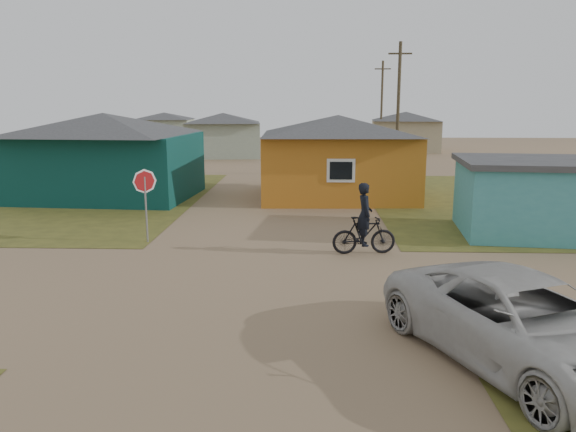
# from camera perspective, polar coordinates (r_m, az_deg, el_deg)

# --- Properties ---
(ground) EXTENTS (120.00, 120.00, 0.00)m
(ground) POSITION_cam_1_polar(r_m,az_deg,el_deg) (13.54, -2.89, -7.94)
(ground) COLOR #896D4F
(house_teal) EXTENTS (8.93, 7.08, 4.00)m
(house_teal) POSITION_cam_1_polar(r_m,az_deg,el_deg) (28.04, -18.08, 5.96)
(house_teal) COLOR #093632
(house_teal) RESTS_ON ground
(house_yellow) EXTENTS (7.72, 6.76, 3.90)m
(house_yellow) POSITION_cam_1_polar(r_m,az_deg,el_deg) (26.86, 5.06, 6.15)
(house_yellow) COLOR #B96D1C
(house_yellow) RESTS_ON ground
(shed_turquoise) EXTENTS (6.71, 4.93, 2.60)m
(shed_turquoise) POSITION_cam_1_polar(r_m,az_deg,el_deg) (21.19, 25.34, 1.74)
(shed_turquoise) COLOR teal
(shed_turquoise) RESTS_ON ground
(house_pale_west) EXTENTS (7.04, 6.15, 3.60)m
(house_pale_west) POSITION_cam_1_polar(r_m,az_deg,el_deg) (47.33, -6.59, 8.26)
(house_pale_west) COLOR #96A28B
(house_pale_west) RESTS_ON ground
(house_beige_east) EXTENTS (6.95, 6.05, 3.60)m
(house_beige_east) POSITION_cam_1_polar(r_m,az_deg,el_deg) (53.51, 11.82, 8.47)
(house_beige_east) COLOR tan
(house_beige_east) RESTS_ON ground
(house_pale_north) EXTENTS (6.28, 5.81, 3.40)m
(house_pale_north) POSITION_cam_1_polar(r_m,az_deg,el_deg) (60.70, -12.42, 8.69)
(house_pale_north) COLOR #96A28B
(house_pale_north) RESTS_ON ground
(utility_pole_near) EXTENTS (1.40, 0.20, 8.00)m
(utility_pole_near) POSITION_cam_1_polar(r_m,az_deg,el_deg) (35.12, 11.13, 10.73)
(utility_pole_near) COLOR #493E2C
(utility_pole_near) RESTS_ON ground
(utility_pole_far) EXTENTS (1.40, 0.20, 8.00)m
(utility_pole_far) POSITION_cam_1_polar(r_m,az_deg,el_deg) (51.11, 9.49, 10.98)
(utility_pole_far) COLOR #493E2C
(utility_pole_far) RESTS_ON ground
(stop_sign) EXTENTS (0.77, 0.22, 2.41)m
(stop_sign) POSITION_cam_1_polar(r_m,az_deg,el_deg) (18.58, -14.33, 2.71)
(stop_sign) COLOR gray
(stop_sign) RESTS_ON ground
(cyclist) EXTENTS (1.96, 0.76, 2.16)m
(cyclist) POSITION_cam_1_polar(r_m,az_deg,el_deg) (16.96, 7.75, -1.25)
(cyclist) COLOR black
(cyclist) RESTS_ON ground
(vehicle) EXTENTS (4.66, 6.23, 1.57)m
(vehicle) POSITION_cam_1_polar(r_m,az_deg,el_deg) (10.60, 23.02, -10.00)
(vehicle) COLOR #B4B4B0
(vehicle) RESTS_ON ground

